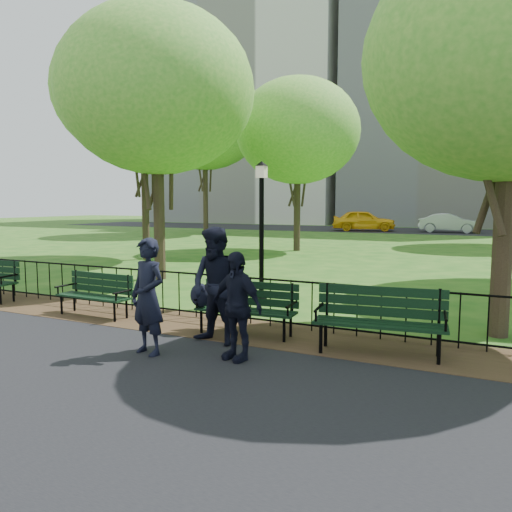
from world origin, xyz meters
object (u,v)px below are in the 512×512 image
at_px(park_bench_left_a, 97,290).
at_px(lamppost, 262,227).
at_px(tree_far_w, 205,119).
at_px(person_right, 236,306).
at_px(tree_near_w, 157,91).
at_px(tree_far_c, 298,131).
at_px(person_mid, 217,286).
at_px(park_bench_main, 229,299).
at_px(sedan_silver, 449,223).
at_px(taxi, 364,220).
at_px(park_bench_right_a, 380,313).
at_px(tree_mid_w, 143,90).
at_px(person_left, 148,296).

relative_size(park_bench_left_a, lamppost, 0.52).
relative_size(tree_far_w, person_right, 7.37).
bearing_deg(tree_near_w, park_bench_left_a, -67.86).
bearing_deg(tree_far_c, park_bench_left_a, -84.63).
relative_size(person_mid, person_right, 1.19).
relative_size(park_bench_main, sedan_silver, 0.43).
bearing_deg(tree_near_w, taxi, 91.31).
xyz_separation_m(park_bench_right_a, lamppost, (-3.19, 2.57, 1.10)).
height_order(park_bench_main, lamppost, lamppost).
bearing_deg(sedan_silver, person_mid, 176.95).
relative_size(lamppost, tree_far_c, 0.40).
relative_size(park_bench_right_a, sedan_silver, 0.46).
bearing_deg(tree_near_w, tree_far_w, 118.03).
distance_m(person_right, taxi, 33.47).
relative_size(park_bench_main, taxi, 0.39).
xyz_separation_m(tree_near_w, tree_far_w, (-9.79, 18.39, 2.59)).
bearing_deg(taxi, person_right, 175.01).
distance_m(tree_near_w, sedan_silver, 28.68).
xyz_separation_m(park_bench_main, tree_mid_w, (-8.46, 8.44, 5.95)).
distance_m(park_bench_left_a, tree_mid_w, 11.69).
relative_size(person_right, sedan_silver, 0.36).
xyz_separation_m(person_mid, person_right, (0.65, -0.55, -0.15)).
distance_m(tree_near_w, person_mid, 8.52).
height_order(tree_far_w, person_left, tree_far_w).
xyz_separation_m(tree_far_c, person_mid, (4.53, -15.07, -4.56)).
relative_size(tree_far_c, person_right, 5.05).
height_order(park_bench_right_a, sedan_silver, sedan_silver).
bearing_deg(tree_far_c, person_mid, -73.26).
bearing_deg(park_bench_left_a, tree_far_c, 97.12).
xyz_separation_m(tree_near_w, sedan_silver, (5.66, 27.72, -4.72)).
height_order(lamppost, person_right, lamppost).
xyz_separation_m(park_bench_right_a, tree_near_w, (-7.47, 4.57, 4.82)).
height_order(park_bench_left_a, tree_far_w, tree_far_w).
bearing_deg(person_mid, tree_far_c, 116.83).
distance_m(tree_near_w, tree_far_w, 20.99).
bearing_deg(tree_far_c, person_right, -71.64).
height_order(tree_far_w, person_mid, tree_far_w).
bearing_deg(tree_far_w, tree_near_w, -61.97).
distance_m(park_bench_left_a, tree_far_c, 15.28).
bearing_deg(sedan_silver, park_bench_main, 176.65).
relative_size(tree_near_w, person_left, 4.51).
bearing_deg(taxi, park_bench_left_a, 168.62).
relative_size(park_bench_main, park_bench_right_a, 0.95).
xyz_separation_m(lamppost, tree_far_w, (-14.08, 20.39, 6.31)).
xyz_separation_m(tree_near_w, person_mid, (5.03, -5.22, -4.50)).
height_order(park_bench_right_a, tree_far_c, tree_far_c).
height_order(park_bench_left_a, person_right, person_right).
relative_size(tree_mid_w, taxi, 1.95).
xyz_separation_m(park_bench_main, tree_near_w, (-4.87, 4.56, 4.84)).
height_order(tree_near_w, tree_mid_w, tree_mid_w).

